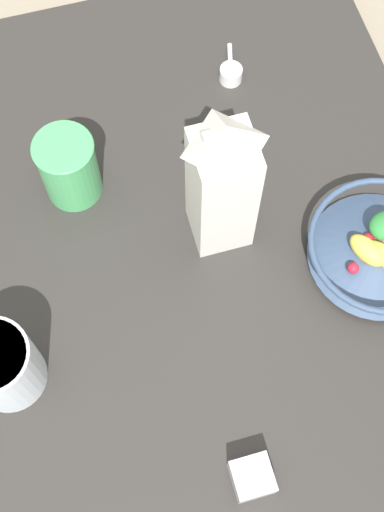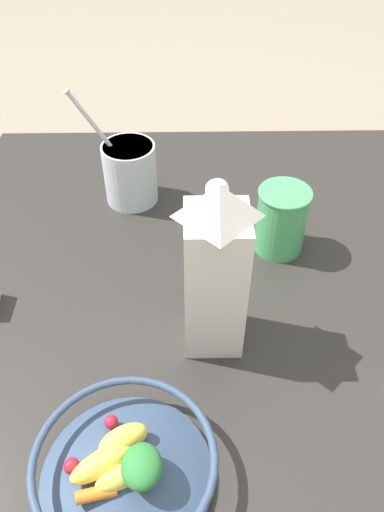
% 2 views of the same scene
% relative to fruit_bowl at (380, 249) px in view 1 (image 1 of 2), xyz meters
% --- Properties ---
extents(ground_plane, '(6.00, 6.00, 0.00)m').
position_rel_fruit_bowl_xyz_m(ground_plane, '(-0.12, -0.34, -0.08)').
color(ground_plane, gray).
extents(countertop, '(0.96, 0.96, 0.05)m').
position_rel_fruit_bowl_xyz_m(countertop, '(-0.12, -0.34, -0.06)').
color(countertop, '#2D2B28').
rests_on(countertop, ground_plane).
extents(fruit_bowl, '(0.22, 0.22, 0.08)m').
position_rel_fruit_bowl_xyz_m(fruit_bowl, '(0.00, 0.00, 0.00)').
color(fruit_bowl, '#384C6B').
rests_on(fruit_bowl, countertop).
extents(milk_carton, '(0.08, 0.08, 0.28)m').
position_rel_fruit_bowl_xyz_m(milk_carton, '(-0.11, -0.21, 0.10)').
color(milk_carton, silver).
rests_on(milk_carton, countertop).
extents(yogurt_tub, '(0.15, 0.10, 0.23)m').
position_rel_fruit_bowl_xyz_m(yogurt_tub, '(0.03, -0.56, 0.03)').
color(yogurt_tub, silver).
rests_on(yogurt_tub, countertop).
extents(drinking_cup, '(0.09, 0.09, 0.12)m').
position_rel_fruit_bowl_xyz_m(drinking_cup, '(-0.24, -0.41, 0.03)').
color(drinking_cup, '#4CB266').
rests_on(drinking_cup, countertop).
extents(spice_jar, '(0.05, 0.05, 0.04)m').
position_rel_fruit_bowl_xyz_m(spice_jar, '(0.25, -0.27, -0.02)').
color(spice_jar, silver).
rests_on(spice_jar, countertop).
extents(measuring_scoop, '(0.08, 0.04, 0.03)m').
position_rel_fruit_bowl_xyz_m(measuring_scoop, '(-0.37, -0.11, -0.02)').
color(measuring_scoop, white).
rests_on(measuring_scoop, countertop).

